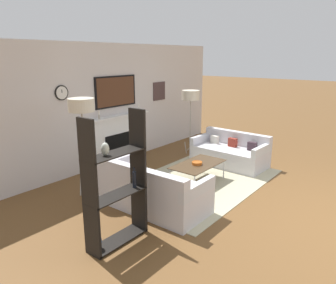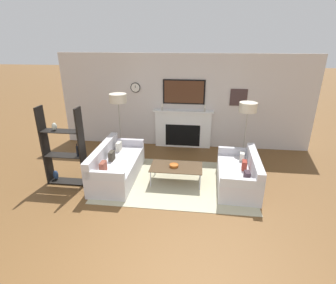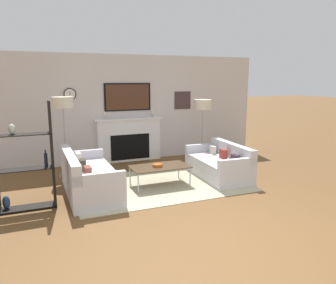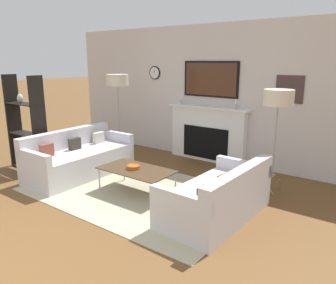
{
  "view_description": "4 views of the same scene",
  "coord_description": "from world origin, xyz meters",
  "px_view_note": "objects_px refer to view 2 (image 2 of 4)",
  "views": [
    {
      "loc": [
        -5.11,
        -0.54,
        2.44
      ],
      "look_at": [
        -0.29,
        3.24,
        0.81
      ],
      "focal_mm": 35.0,
      "sensor_mm": 36.0,
      "label": 1
    },
    {
      "loc": [
        0.46,
        -2.5,
        3.05
      ],
      "look_at": [
        -0.26,
        3.35,
        0.73
      ],
      "focal_mm": 28.0,
      "sensor_mm": 36.0,
      "label": 2
    },
    {
      "loc": [
        -2.25,
        -3.15,
        2.1
      ],
      "look_at": [
        0.25,
        2.89,
        0.83
      ],
      "focal_mm": 35.0,
      "sensor_mm": 36.0,
      "label": 3
    },
    {
      "loc": [
        3.22,
        -0.81,
        2.01
      ],
      "look_at": [
        0.15,
        3.35,
        0.72
      ],
      "focal_mm": 35.0,
      "sensor_mm": 36.0,
      "label": 4
    }
  ],
  "objects_px": {
    "couch_left": "(116,167)",
    "decorative_bowl": "(174,165)",
    "floor_lamp_left": "(118,99)",
    "shelf_unit": "(63,150)",
    "couch_right": "(239,175)",
    "coffee_table": "(176,167)",
    "floor_lamp_right": "(248,108)"
  },
  "relations": [
    {
      "from": "couch_left",
      "to": "decorative_bowl",
      "type": "xyz_separation_m",
      "value": [
        1.35,
        -0.04,
        0.14
      ]
    },
    {
      "from": "couch_left",
      "to": "floor_lamp_left",
      "type": "relative_size",
      "value": 1.09
    },
    {
      "from": "shelf_unit",
      "to": "couch_right",
      "type": "bearing_deg",
      "value": 4.9
    },
    {
      "from": "decorative_bowl",
      "to": "shelf_unit",
      "type": "bearing_deg",
      "value": -172.97
    },
    {
      "from": "decorative_bowl",
      "to": "couch_left",
      "type": "bearing_deg",
      "value": 178.49
    },
    {
      "from": "couch_left",
      "to": "floor_lamp_left",
      "type": "xyz_separation_m",
      "value": [
        -0.26,
        1.29,
        1.3
      ]
    },
    {
      "from": "decorative_bowl",
      "to": "floor_lamp_left",
      "type": "relative_size",
      "value": 0.12
    },
    {
      "from": "coffee_table",
      "to": "floor_lamp_left",
      "type": "height_order",
      "value": "floor_lamp_left"
    },
    {
      "from": "couch_right",
      "to": "floor_lamp_right",
      "type": "height_order",
      "value": "floor_lamp_right"
    },
    {
      "from": "couch_right",
      "to": "floor_lamp_left",
      "type": "bearing_deg",
      "value": 157.01
    },
    {
      "from": "couch_right",
      "to": "decorative_bowl",
      "type": "xyz_separation_m",
      "value": [
        -1.45,
        -0.03,
        0.16
      ]
    },
    {
      "from": "floor_lamp_left",
      "to": "decorative_bowl",
      "type": "bearing_deg",
      "value": -39.57
    },
    {
      "from": "couch_left",
      "to": "decorative_bowl",
      "type": "height_order",
      "value": "couch_left"
    },
    {
      "from": "couch_right",
      "to": "coffee_table",
      "type": "bearing_deg",
      "value": -178.99
    },
    {
      "from": "couch_right",
      "to": "decorative_bowl",
      "type": "relative_size",
      "value": 8.13
    },
    {
      "from": "coffee_table",
      "to": "couch_left",
      "type": "bearing_deg",
      "value": 178.94
    },
    {
      "from": "floor_lamp_left",
      "to": "floor_lamp_right",
      "type": "distance_m",
      "value": 3.32
    },
    {
      "from": "decorative_bowl",
      "to": "floor_lamp_right",
      "type": "relative_size",
      "value": 0.13
    },
    {
      "from": "floor_lamp_left",
      "to": "coffee_table",
      "type": "bearing_deg",
      "value": -38.45
    },
    {
      "from": "couch_right",
      "to": "floor_lamp_left",
      "type": "xyz_separation_m",
      "value": [
        -3.06,
        1.3,
        1.33
      ]
    },
    {
      "from": "coffee_table",
      "to": "shelf_unit",
      "type": "xyz_separation_m",
      "value": [
        -2.45,
        -0.31,
        0.43
      ]
    },
    {
      "from": "coffee_table",
      "to": "shelf_unit",
      "type": "distance_m",
      "value": 2.51
    },
    {
      "from": "coffee_table",
      "to": "floor_lamp_left",
      "type": "distance_m",
      "value": 2.45
    },
    {
      "from": "couch_left",
      "to": "floor_lamp_right",
      "type": "height_order",
      "value": "floor_lamp_right"
    },
    {
      "from": "couch_left",
      "to": "couch_right",
      "type": "distance_m",
      "value": 2.79
    },
    {
      "from": "couch_left",
      "to": "floor_lamp_right",
      "type": "xyz_separation_m",
      "value": [
        3.05,
        1.29,
        1.17
      ]
    },
    {
      "from": "couch_left",
      "to": "coffee_table",
      "type": "bearing_deg",
      "value": -1.06
    },
    {
      "from": "coffee_table",
      "to": "floor_lamp_left",
      "type": "xyz_separation_m",
      "value": [
        -1.66,
        1.32,
        1.22
      ]
    },
    {
      "from": "floor_lamp_left",
      "to": "floor_lamp_right",
      "type": "xyz_separation_m",
      "value": [
        3.31,
        0.0,
        -0.14
      ]
    },
    {
      "from": "shelf_unit",
      "to": "coffee_table",
      "type": "bearing_deg",
      "value": 7.1
    },
    {
      "from": "decorative_bowl",
      "to": "couch_right",
      "type": "bearing_deg",
      "value": 1.35
    },
    {
      "from": "shelf_unit",
      "to": "couch_left",
      "type": "bearing_deg",
      "value": 17.51
    }
  ]
}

